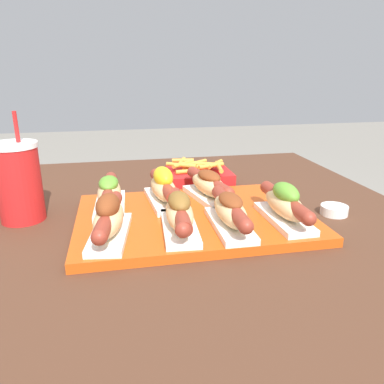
{
  "coord_description": "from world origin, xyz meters",
  "views": [
    {
      "loc": [
        -0.1,
        -0.67,
        1.05
      ],
      "look_at": [
        0.04,
        0.04,
        0.8
      ],
      "focal_mm": 35.0,
      "sensor_mm": 36.0,
      "label": 1
    }
  ],
  "objects_px": {
    "hot_dog_0": "(109,218)",
    "hot_dog_6": "(209,185)",
    "drink_cup": "(19,182)",
    "fries_basket": "(199,175)",
    "hot_dog_4": "(109,193)",
    "hot_dog_2": "(230,211)",
    "serving_tray": "(194,218)",
    "hot_dog_3": "(285,204)",
    "sauce_bowl": "(334,209)",
    "hot_dog_5": "(163,187)",
    "hot_dog_1": "(177,213)"
  },
  "relations": [
    {
      "from": "drink_cup",
      "to": "hot_dog_4",
      "type": "bearing_deg",
      "value": -4.99
    },
    {
      "from": "hot_dog_6",
      "to": "fries_basket",
      "type": "distance_m",
      "value": 0.19
    },
    {
      "from": "hot_dog_4",
      "to": "hot_dog_5",
      "type": "xyz_separation_m",
      "value": [
        0.11,
        0.01,
        0.0
      ]
    },
    {
      "from": "sauce_bowl",
      "to": "hot_dog_2",
      "type": "bearing_deg",
      "value": -165.81
    },
    {
      "from": "serving_tray",
      "to": "fries_basket",
      "type": "distance_m",
      "value": 0.28
    },
    {
      "from": "serving_tray",
      "to": "sauce_bowl",
      "type": "height_order",
      "value": "sauce_bowl"
    },
    {
      "from": "hot_dog_3",
      "to": "sauce_bowl",
      "type": "height_order",
      "value": "hot_dog_3"
    },
    {
      "from": "serving_tray",
      "to": "hot_dog_6",
      "type": "distance_m",
      "value": 0.1
    },
    {
      "from": "hot_dog_3",
      "to": "hot_dog_5",
      "type": "xyz_separation_m",
      "value": [
        -0.21,
        0.15,
        0.0
      ]
    },
    {
      "from": "hot_dog_0",
      "to": "hot_dog_1",
      "type": "relative_size",
      "value": 0.99
    },
    {
      "from": "hot_dog_6",
      "to": "sauce_bowl",
      "type": "xyz_separation_m",
      "value": [
        0.25,
        -0.1,
        -0.04
      ]
    },
    {
      "from": "hot_dog_2",
      "to": "hot_dog_6",
      "type": "relative_size",
      "value": 1.02
    },
    {
      "from": "hot_dog_5",
      "to": "hot_dog_6",
      "type": "bearing_deg",
      "value": 1.93
    },
    {
      "from": "hot_dog_3",
      "to": "drink_cup",
      "type": "distance_m",
      "value": 0.53
    },
    {
      "from": "hot_dog_0",
      "to": "hot_dog_6",
      "type": "distance_m",
      "value": 0.27
    },
    {
      "from": "hot_dog_0",
      "to": "sauce_bowl",
      "type": "xyz_separation_m",
      "value": [
        0.47,
        0.06,
        -0.04
      ]
    },
    {
      "from": "hot_dog_4",
      "to": "hot_dog_5",
      "type": "relative_size",
      "value": 1.0
    },
    {
      "from": "hot_dog_1",
      "to": "hot_dog_3",
      "type": "height_order",
      "value": "hot_dog_3"
    },
    {
      "from": "hot_dog_1",
      "to": "hot_dog_2",
      "type": "height_order",
      "value": "hot_dog_1"
    },
    {
      "from": "serving_tray",
      "to": "hot_dog_0",
      "type": "relative_size",
      "value": 2.3
    },
    {
      "from": "serving_tray",
      "to": "hot_dog_4",
      "type": "relative_size",
      "value": 2.28
    },
    {
      "from": "hot_dog_2",
      "to": "hot_dog_6",
      "type": "bearing_deg",
      "value": 90.09
    },
    {
      "from": "fries_basket",
      "to": "hot_dog_2",
      "type": "bearing_deg",
      "value": -92.99
    },
    {
      "from": "serving_tray",
      "to": "hot_dog_2",
      "type": "bearing_deg",
      "value": -58.1
    },
    {
      "from": "hot_dog_2",
      "to": "drink_cup",
      "type": "relative_size",
      "value": 0.92
    },
    {
      "from": "drink_cup",
      "to": "hot_dog_0",
      "type": "bearing_deg",
      "value": -41.91
    },
    {
      "from": "hot_dog_4",
      "to": "hot_dog_0",
      "type": "bearing_deg",
      "value": -89.82
    },
    {
      "from": "hot_dog_4",
      "to": "fries_basket",
      "type": "relative_size",
      "value": 1.2
    },
    {
      "from": "hot_dog_0",
      "to": "serving_tray",
      "type": "bearing_deg",
      "value": 24.73
    },
    {
      "from": "hot_dog_0",
      "to": "hot_dog_3",
      "type": "distance_m",
      "value": 0.33
    },
    {
      "from": "fries_basket",
      "to": "hot_dog_0",
      "type": "bearing_deg",
      "value": -124.35
    },
    {
      "from": "hot_dog_5",
      "to": "drink_cup",
      "type": "relative_size",
      "value": 0.92
    },
    {
      "from": "hot_dog_3",
      "to": "hot_dog_4",
      "type": "height_order",
      "value": "hot_dog_3"
    },
    {
      "from": "hot_dog_1",
      "to": "drink_cup",
      "type": "relative_size",
      "value": 0.92
    },
    {
      "from": "serving_tray",
      "to": "hot_dog_3",
      "type": "relative_size",
      "value": 2.27
    },
    {
      "from": "hot_dog_2",
      "to": "hot_dog_5",
      "type": "height_order",
      "value": "hot_dog_5"
    },
    {
      "from": "hot_dog_3",
      "to": "fries_basket",
      "type": "relative_size",
      "value": 1.2
    },
    {
      "from": "serving_tray",
      "to": "hot_dog_3",
      "type": "xyz_separation_m",
      "value": [
        0.16,
        -0.07,
        0.04
      ]
    },
    {
      "from": "serving_tray",
      "to": "fries_basket",
      "type": "height_order",
      "value": "fries_basket"
    },
    {
      "from": "hot_dog_1",
      "to": "hot_dog_5",
      "type": "distance_m",
      "value": 0.15
    },
    {
      "from": "drink_cup",
      "to": "sauce_bowl",
      "type": "bearing_deg",
      "value": -8.77
    },
    {
      "from": "drink_cup",
      "to": "fries_basket",
      "type": "height_order",
      "value": "drink_cup"
    },
    {
      "from": "hot_dog_2",
      "to": "fries_basket",
      "type": "distance_m",
      "value": 0.35
    },
    {
      "from": "hot_dog_3",
      "to": "hot_dog_4",
      "type": "bearing_deg",
      "value": 157.24
    },
    {
      "from": "hot_dog_0",
      "to": "hot_dog_3",
      "type": "bearing_deg",
      "value": 0.94
    },
    {
      "from": "drink_cup",
      "to": "hot_dog_1",
      "type": "bearing_deg",
      "value": -27.89
    },
    {
      "from": "hot_dog_5",
      "to": "fries_basket",
      "type": "xyz_separation_m",
      "value": [
        0.12,
        0.19,
        -0.03
      ]
    },
    {
      "from": "hot_dog_4",
      "to": "fries_basket",
      "type": "distance_m",
      "value": 0.31
    },
    {
      "from": "hot_dog_2",
      "to": "hot_dog_1",
      "type": "bearing_deg",
      "value": 176.3
    },
    {
      "from": "sauce_bowl",
      "to": "drink_cup",
      "type": "distance_m",
      "value": 0.66
    }
  ]
}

